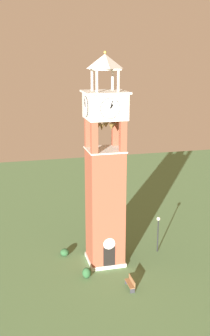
% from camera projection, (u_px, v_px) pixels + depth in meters
% --- Properties ---
extents(ground, '(80.00, 80.00, 0.00)m').
position_uv_depth(ground, '(105.00, 261.00, 39.15)').
color(ground, '#517547').
extents(clock_tower, '(3.69, 3.69, 19.39)m').
position_uv_depth(clock_tower, '(105.00, 182.00, 36.98)').
color(clock_tower, brown).
rests_on(clock_tower, ground).
extents(park_bench, '(0.44, 1.60, 0.95)m').
position_uv_depth(park_bench, '(131.00, 283.00, 34.50)').
color(park_bench, brown).
rests_on(park_bench, ground).
extents(lamp_post, '(0.36, 0.36, 3.70)m').
position_uv_depth(lamp_post, '(158.00, 228.00, 40.36)').
color(lamp_post, black).
rests_on(lamp_post, ground).
extents(trash_bin, '(0.52, 0.52, 0.80)m').
position_uv_depth(trash_bin, '(113.00, 232.00, 44.52)').
color(trash_bin, '#4C4C51').
rests_on(trash_bin, ground).
extents(shrub_near_entry, '(0.85, 0.85, 0.72)m').
position_uv_depth(shrub_near_entry, '(65.00, 252.00, 40.09)').
color(shrub_near_entry, '#234C28').
rests_on(shrub_near_entry, ground).
extents(shrub_left_of_tower, '(0.77, 0.77, 0.96)m').
position_uv_depth(shrub_left_of_tower, '(87.00, 273.00, 36.11)').
color(shrub_left_of_tower, '#234C28').
rests_on(shrub_left_of_tower, ground).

